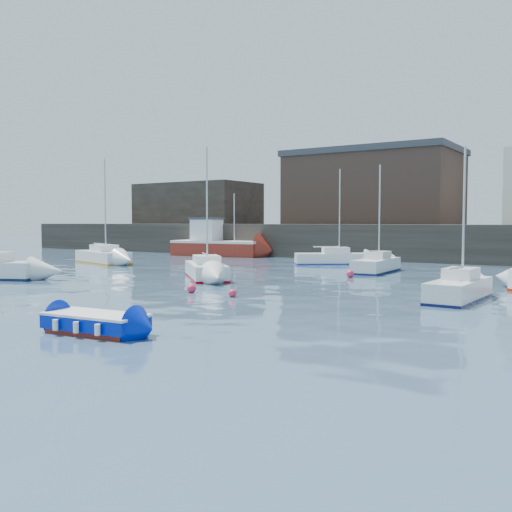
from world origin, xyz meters
The scene contains 15 objects.
water centered at (0.00, 0.00, 0.00)m, with size 220.00×220.00×0.00m, color #2D4760.
quay_wall centered at (0.00, 35.00, 1.50)m, with size 90.00×5.00×3.00m, color #28231E.
land_strip centered at (0.00, 53.00, 1.40)m, with size 90.00×32.00×2.80m, color #28231E.
warehouse centered at (-6.00, 43.00, 6.62)m, with size 16.40×10.40×7.60m.
bldg_west centered at (-28.00, 42.00, 5.30)m, with size 14.00×8.00×5.00m.
blue_dinghy centered at (2.86, -0.86, 0.33)m, with size 3.23×1.81×0.59m.
fishing_boat centered at (-17.22, 31.46, 1.13)m, with size 9.21×4.47×5.86m.
sailboat_b centered at (-4.43, 13.59, 0.48)m, with size 5.39×5.32×7.38m.
sailboat_c centered at (9.92, 12.00, 0.48)m, with size 1.72×4.84×6.30m.
sailboat_e centered at (-18.66, 18.71, 0.52)m, with size 6.56×3.84×8.04m.
sailboat_f centered at (2.23, 22.69, 0.48)m, with size 1.99×5.37×6.87m.
sailboat_h centered at (-3.12, 27.44, 0.47)m, with size 5.59×4.71×7.20m.
buoy_near centered at (-0.87, 7.98, 0.00)m, with size 0.42×0.42×0.42m, color #DB2C50.
buoy_mid centered at (1.51, 7.84, 0.00)m, with size 0.36×0.36×0.36m, color #DB2C50.
buoy_far centered at (2.19, 18.67, 0.00)m, with size 0.46×0.46×0.46m, color #DB2C50.
Camera 1 is at (15.59, -11.94, 3.21)m, focal length 40.00 mm.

